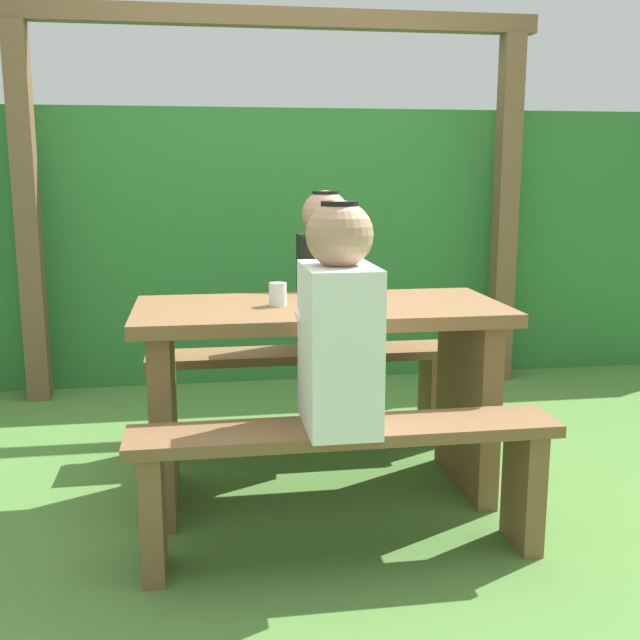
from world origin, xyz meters
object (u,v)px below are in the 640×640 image
at_px(person_black_coat, 325,278).
at_px(drinking_glass, 278,294).
at_px(bench_far, 302,378).
at_px(picnic_table, 320,368).
at_px(person_white_shirt, 339,325).
at_px(bottle_left, 347,276).
at_px(bench_near, 345,464).

xyz_separation_m(person_black_coat, drinking_glass, (-0.27, -0.52, 0.02)).
bearing_deg(bench_far, picnic_table, -90.00).
relative_size(picnic_table, person_black_coat, 1.95).
bearing_deg(person_white_shirt, person_black_coat, 82.87).
xyz_separation_m(person_black_coat, bottle_left, (0.01, -0.43, 0.07)).
height_order(person_white_shirt, drinking_glass, person_white_shirt).
relative_size(picnic_table, bottle_left, 5.71).
relative_size(bench_near, bottle_left, 5.71).
bearing_deg(person_white_shirt, picnic_table, 87.43).
bearing_deg(person_black_coat, bench_far, 178.24).
relative_size(picnic_table, bench_near, 1.00).
xyz_separation_m(person_white_shirt, bottle_left, (0.14, 0.62, 0.07)).
distance_m(picnic_table, person_white_shirt, 0.59).
bearing_deg(bottle_left, drinking_glass, -162.82).
relative_size(drinking_glass, bottle_left, 0.36).
xyz_separation_m(bench_near, bench_far, (0.00, 1.06, 0.00)).
bearing_deg(bench_far, bottle_left, -74.65).
relative_size(picnic_table, person_white_shirt, 1.95).
xyz_separation_m(bench_near, drinking_glass, (-0.16, 0.53, 0.48)).
bearing_deg(person_black_coat, bench_near, -95.84).
distance_m(bench_far, drinking_glass, 0.73).
distance_m(bench_far, person_white_shirt, 1.15).
height_order(person_white_shirt, bottle_left, person_white_shirt).
height_order(picnic_table, drinking_glass, drinking_glass).
bearing_deg(bench_far, drinking_glass, -107.08).
bearing_deg(picnic_table, bench_near, -90.00).
bearing_deg(drinking_glass, bottle_left, 17.18).
height_order(bench_near, person_black_coat, person_black_coat).
bearing_deg(bench_far, person_black_coat, -1.76).
relative_size(bench_near, bench_far, 1.00).
distance_m(person_white_shirt, person_black_coat, 1.06).
xyz_separation_m(picnic_table, bench_far, (0.00, 0.53, -0.19)).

